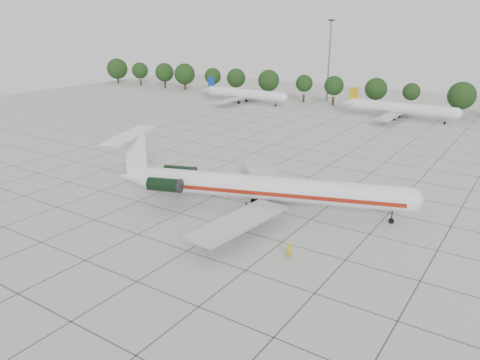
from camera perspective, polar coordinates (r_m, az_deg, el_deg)
The scene contains 8 objects.
ground at distance 66.58m, azimuth 2.40°, elevation -3.33°, with size 260.00×260.00×0.00m, color #B5B5AD.
apron_joints at distance 79.01m, azimuth 8.06°, elevation 0.14°, with size 170.00×170.00×0.02m, color #383838.
main_airliner at distance 64.21m, azimuth 1.85°, elevation -0.83°, with size 41.25×31.37×9.93m.
ground_crew at distance 52.70m, azimuth 5.95°, elevation -8.57°, with size 0.69×0.45×1.90m, color #BDAC0B.
bg_airliner_b at distance 151.47m, azimuth 0.56°, elevation 10.45°, with size 28.24×27.20×7.40m.
bg_airliner_c at distance 132.81m, azimuth 18.97°, elevation 8.24°, with size 28.24×27.20×7.40m.
tree_line at distance 145.78m, azimuth 16.25°, elevation 10.60°, with size 249.86×8.44×10.22m.
floodlight_mast at distance 157.82m, azimuth 10.84°, elevation 14.63°, with size 1.60×1.60×25.45m.
Camera 1 is at (31.76, -52.83, 25.17)m, focal length 35.00 mm.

